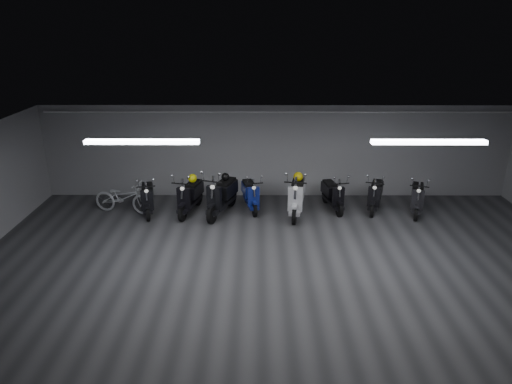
{
  "coord_description": "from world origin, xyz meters",
  "views": [
    {
      "loc": [
        -0.57,
        -8.36,
        5.15
      ],
      "look_at": [
        -0.62,
        2.5,
        1.05
      ],
      "focal_mm": 32.28,
      "sensor_mm": 36.0,
      "label": 1
    }
  ],
  "objects_px": {
    "scooter_3": "(222,190)",
    "scooter_1": "(190,191)",
    "scooter_8": "(376,190)",
    "helmet_0": "(225,177)",
    "scooter_4": "(250,190)",
    "helmet_2": "(298,177)",
    "scooter_9": "(418,193)",
    "scooter_7": "(333,190)",
    "bicycle": "(123,194)",
    "scooter_6": "(297,190)",
    "scooter_0": "(147,193)",
    "helmet_1": "(193,178)"
  },
  "relations": [
    {
      "from": "scooter_8",
      "to": "helmet_0",
      "type": "distance_m",
      "value": 4.27
    },
    {
      "from": "scooter_7",
      "to": "bicycle",
      "type": "bearing_deg",
      "value": 169.92
    },
    {
      "from": "scooter_8",
      "to": "bicycle",
      "type": "height_order",
      "value": "scooter_8"
    },
    {
      "from": "helmet_1",
      "to": "helmet_2",
      "type": "distance_m",
      "value": 2.97
    },
    {
      "from": "bicycle",
      "to": "scooter_4",
      "type": "bearing_deg",
      "value": -74.06
    },
    {
      "from": "scooter_9",
      "to": "bicycle",
      "type": "xyz_separation_m",
      "value": [
        -8.24,
        0.03,
        -0.06
      ]
    },
    {
      "from": "scooter_8",
      "to": "helmet_2",
      "type": "xyz_separation_m",
      "value": [
        -2.22,
        -0.07,
        0.41
      ]
    },
    {
      "from": "bicycle",
      "to": "helmet_2",
      "type": "distance_m",
      "value": 4.93
    },
    {
      "from": "scooter_8",
      "to": "helmet_2",
      "type": "height_order",
      "value": "scooter_8"
    },
    {
      "from": "helmet_0",
      "to": "helmet_2",
      "type": "relative_size",
      "value": 0.85
    },
    {
      "from": "helmet_1",
      "to": "scooter_3",
      "type": "bearing_deg",
      "value": -22.1
    },
    {
      "from": "scooter_8",
      "to": "scooter_3",
      "type": "bearing_deg",
      "value": -155.92
    },
    {
      "from": "scooter_0",
      "to": "scooter_3",
      "type": "relative_size",
      "value": 0.83
    },
    {
      "from": "scooter_6",
      "to": "scooter_7",
      "type": "relative_size",
      "value": 1.21
    },
    {
      "from": "scooter_3",
      "to": "helmet_1",
      "type": "height_order",
      "value": "scooter_3"
    },
    {
      "from": "scooter_1",
      "to": "scooter_4",
      "type": "relative_size",
      "value": 1.1
    },
    {
      "from": "scooter_0",
      "to": "scooter_4",
      "type": "distance_m",
      "value": 2.89
    },
    {
      "from": "scooter_7",
      "to": "helmet_0",
      "type": "height_order",
      "value": "scooter_7"
    },
    {
      "from": "scooter_3",
      "to": "scooter_4",
      "type": "xyz_separation_m",
      "value": [
        0.79,
        0.35,
        -0.13
      ]
    },
    {
      "from": "scooter_6",
      "to": "helmet_2",
      "type": "xyz_separation_m",
      "value": [
        0.04,
        0.27,
        0.31
      ]
    },
    {
      "from": "scooter_3",
      "to": "scooter_0",
      "type": "bearing_deg",
      "value": -161.73
    },
    {
      "from": "scooter_9",
      "to": "helmet_2",
      "type": "relative_size",
      "value": 6.17
    },
    {
      "from": "scooter_9",
      "to": "helmet_2",
      "type": "xyz_separation_m",
      "value": [
        -3.33,
        0.16,
        0.42
      ]
    },
    {
      "from": "scooter_8",
      "to": "scooter_9",
      "type": "relative_size",
      "value": 1.0
    },
    {
      "from": "scooter_6",
      "to": "scooter_8",
      "type": "relative_size",
      "value": 1.18
    },
    {
      "from": "scooter_8",
      "to": "scooter_1",
      "type": "bearing_deg",
      "value": -157.75
    },
    {
      "from": "scooter_3",
      "to": "scooter_1",
      "type": "bearing_deg",
      "value": -166.4
    },
    {
      "from": "scooter_0",
      "to": "scooter_1",
      "type": "xyz_separation_m",
      "value": [
        1.18,
        0.04,
        0.05
      ]
    },
    {
      "from": "scooter_6",
      "to": "helmet_0",
      "type": "distance_m",
      "value": 2.03
    },
    {
      "from": "scooter_4",
      "to": "helmet_0",
      "type": "height_order",
      "value": "scooter_4"
    },
    {
      "from": "helmet_2",
      "to": "scooter_8",
      "type": "bearing_deg",
      "value": 1.84
    },
    {
      "from": "helmet_0",
      "to": "helmet_1",
      "type": "distance_m",
      "value": 0.94
    },
    {
      "from": "bicycle",
      "to": "helmet_2",
      "type": "relative_size",
      "value": 6.39
    },
    {
      "from": "helmet_2",
      "to": "scooter_3",
      "type": "bearing_deg",
      "value": -173.39
    },
    {
      "from": "helmet_0",
      "to": "helmet_2",
      "type": "distance_m",
      "value": 2.03
    },
    {
      "from": "bicycle",
      "to": "helmet_1",
      "type": "xyz_separation_m",
      "value": [
        1.94,
        0.22,
        0.39
      ]
    },
    {
      "from": "helmet_1",
      "to": "helmet_2",
      "type": "relative_size",
      "value": 0.95
    },
    {
      "from": "scooter_9",
      "to": "scooter_3",
      "type": "bearing_deg",
      "value": -160.97
    },
    {
      "from": "bicycle",
      "to": "scooter_6",
      "type": "bearing_deg",
      "value": -79.37
    },
    {
      "from": "scooter_4",
      "to": "bicycle",
      "type": "bearing_deg",
      "value": 170.92
    },
    {
      "from": "scooter_6",
      "to": "bicycle",
      "type": "distance_m",
      "value": 4.87
    },
    {
      "from": "scooter_4",
      "to": "scooter_6",
      "type": "bearing_deg",
      "value": -28.71
    },
    {
      "from": "scooter_7",
      "to": "scooter_8",
      "type": "xyz_separation_m",
      "value": [
        1.21,
        -0.03,
        0.02
      ]
    },
    {
      "from": "helmet_1",
      "to": "scooter_8",
      "type": "bearing_deg",
      "value": -0.26
    },
    {
      "from": "scooter_1",
      "to": "scooter_6",
      "type": "xyz_separation_m",
      "value": [
        2.98,
        -0.12,
        0.06
      ]
    },
    {
      "from": "scooter_7",
      "to": "helmet_0",
      "type": "bearing_deg",
      "value": 169.42
    },
    {
      "from": "scooter_1",
      "to": "scooter_4",
      "type": "height_order",
      "value": "scooter_1"
    },
    {
      "from": "scooter_9",
      "to": "helmet_0",
      "type": "relative_size",
      "value": 7.22
    },
    {
      "from": "scooter_0",
      "to": "scooter_7",
      "type": "bearing_deg",
      "value": -8.84
    },
    {
      "from": "scooter_0",
      "to": "helmet_2",
      "type": "height_order",
      "value": "scooter_0"
    }
  ]
}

